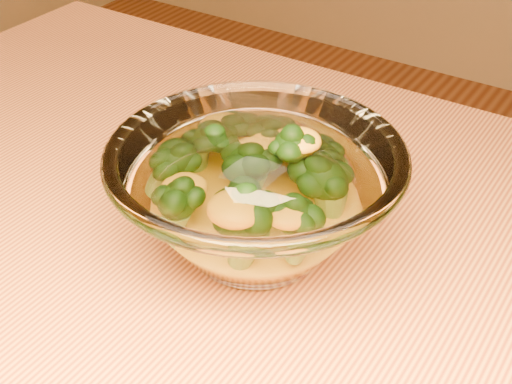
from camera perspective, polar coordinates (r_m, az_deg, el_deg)
glass_bowl at (r=0.57m, az=0.00°, el=-0.42°), size 0.24×0.24×0.11m
cheese_sauce at (r=0.59m, az=0.00°, el=-2.19°), size 0.12×0.12×0.03m
broccoli_heap at (r=0.57m, az=-0.23°, el=1.23°), size 0.16×0.16×0.08m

